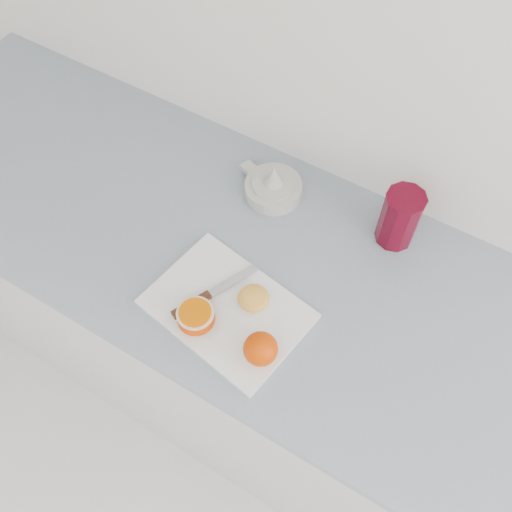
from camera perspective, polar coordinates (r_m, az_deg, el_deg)
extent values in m
cube|color=silver|center=(1.64, 5.32, -11.40)|extent=(2.33, 0.60, 0.86)
cube|color=#8D9FAF|center=(1.23, 6.95, -3.98)|extent=(2.38, 0.64, 0.03)
cube|color=white|center=(1.19, -2.91, -5.32)|extent=(0.35, 0.27, 0.01)
sphere|color=#E45601|center=(1.10, 0.46, -9.28)|extent=(0.07, 0.07, 0.07)
ellipsoid|color=#E45601|center=(1.15, -6.01, -6.19)|extent=(0.08, 0.08, 0.04)
cylinder|color=#FFE1B5|center=(1.13, -6.11, -5.69)|extent=(0.08, 0.08, 0.00)
cylinder|color=#FF6600|center=(1.13, -6.12, -5.63)|extent=(0.06, 0.06, 0.00)
ellipsoid|color=#F3AB3A|center=(1.17, -0.27, -4.23)|extent=(0.07, 0.07, 0.03)
cylinder|color=orange|center=(1.17, -0.27, -4.04)|extent=(0.05, 0.05, 0.00)
cube|color=#4B2918|center=(1.18, -6.47, -4.87)|extent=(0.05, 0.09, 0.01)
cube|color=#B7B7BC|center=(1.20, -2.32, -2.45)|extent=(0.06, 0.11, 0.00)
cylinder|color=#B7B7BC|center=(1.18, -6.47, -4.87)|extent=(0.01, 0.01, 0.01)
cylinder|color=silver|center=(1.35, 1.74, 6.71)|extent=(0.13, 0.13, 0.03)
cylinder|color=silver|center=(1.33, 1.76, 7.26)|extent=(0.10, 0.10, 0.01)
cone|color=silver|center=(1.31, 1.79, 8.05)|extent=(0.05, 0.05, 0.05)
cube|color=silver|center=(1.38, -0.60, 8.69)|extent=(0.05, 0.04, 0.01)
ellipsoid|color=#E53E00|center=(1.32, 1.89, 6.96)|extent=(0.01, 0.01, 0.00)
ellipsoid|color=#E53E00|center=(1.34, 1.76, 7.97)|extent=(0.01, 0.01, 0.00)
ellipsoid|color=#E53E00|center=(1.32, 1.28, 7.15)|extent=(0.01, 0.01, 0.00)
ellipsoid|color=#E53E00|center=(1.32, 2.53, 7.14)|extent=(0.01, 0.01, 0.00)
cylinder|color=#5B0216|center=(1.27, 14.16, 3.65)|extent=(0.09, 0.09, 0.14)
cylinder|color=orange|center=(1.31, 13.68, 2.29)|extent=(0.07, 0.07, 0.02)
cylinder|color=#5B0216|center=(1.21, 14.86, 5.63)|extent=(0.09, 0.09, 0.00)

